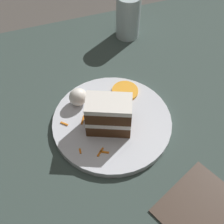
# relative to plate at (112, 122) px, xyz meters

# --- Properties ---
(ground_plane) EXTENTS (6.00, 6.00, 0.00)m
(ground_plane) POSITION_rel_plate_xyz_m (-0.01, -0.02, -0.04)
(ground_plane) COLOR #4C4742
(ground_plane) RESTS_ON ground
(dining_table) EXTENTS (1.38, 0.96, 0.04)m
(dining_table) POSITION_rel_plate_xyz_m (-0.01, -0.02, -0.03)
(dining_table) COLOR #384742
(dining_table) RESTS_ON ground
(plate) EXTENTS (0.29, 0.29, 0.02)m
(plate) POSITION_rel_plate_xyz_m (0.00, 0.00, 0.00)
(plate) COLOR silver
(plate) RESTS_ON dining_table
(cake_slice) EXTENTS (0.12, 0.10, 0.10)m
(cake_slice) POSITION_rel_plate_xyz_m (-0.01, -0.02, 0.06)
(cake_slice) COLOR #4C2D19
(cake_slice) RESTS_ON plate
(cream_dollop) EXTENTS (0.05, 0.04, 0.05)m
(cream_dollop) POSITION_rel_plate_xyz_m (-0.06, 0.08, 0.03)
(cream_dollop) COLOR white
(cream_dollop) RESTS_ON plate
(orange_garnish) EXTENTS (0.07, 0.07, 0.01)m
(orange_garnish) POSITION_rel_plate_xyz_m (0.06, 0.08, 0.01)
(orange_garnish) COLOR orange
(orange_garnish) RESTS_ON plate
(carrot_shreds_scatter) EXTENTS (0.17, 0.14, 0.00)m
(carrot_shreds_scatter) POSITION_rel_plate_xyz_m (-0.06, -0.02, 0.01)
(carrot_shreds_scatter) COLOR orange
(carrot_shreds_scatter) RESTS_ON plate
(drinking_glass) EXTENTS (0.07, 0.07, 0.14)m
(drinking_glass) POSITION_rel_plate_xyz_m (0.16, 0.32, 0.05)
(drinking_glass) COLOR silver
(drinking_glass) RESTS_ON dining_table
(menu_card) EXTENTS (0.24, 0.27, 0.00)m
(menu_card) POSITION_rel_plate_xyz_m (0.12, -0.30, -0.01)
(menu_card) COLOR #423328
(menu_card) RESTS_ON dining_table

